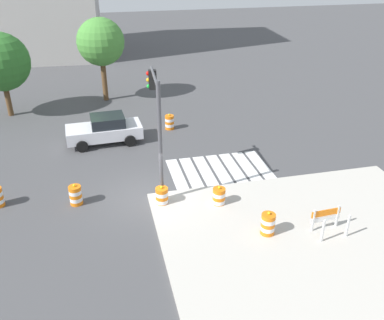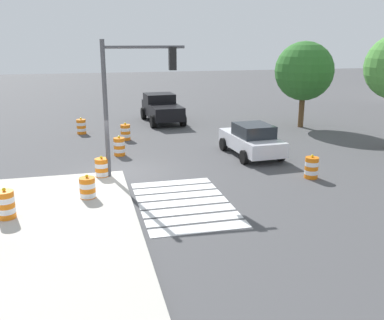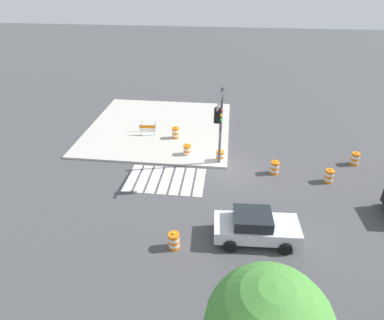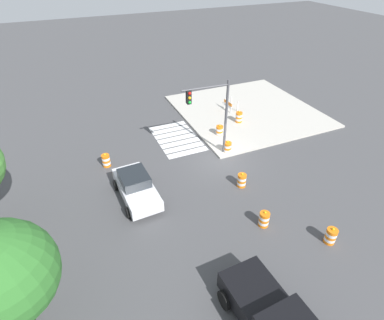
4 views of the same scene
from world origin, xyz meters
name	(u,v)px [view 1 (image 1 of 4)]	position (x,y,z in m)	size (l,w,h in m)	color
ground_plane	(147,197)	(0.00, 0.00, 0.00)	(120.00, 120.00, 0.00)	#474749
sidewalk_corner	(332,260)	(6.00, -6.00, 0.07)	(12.00, 12.00, 0.15)	#BCB7AD
crosswalk_stripes	(219,169)	(4.00, 1.80, 0.01)	(5.10, 3.20, 0.02)	silver
sports_car	(105,129)	(-1.54, 6.56, 0.81)	(4.39, 2.31, 1.63)	silver
traffic_barrel_crosswalk_end	(162,197)	(0.55, -0.88, 0.45)	(0.56, 0.56, 1.02)	orange
traffic_barrel_median_near	(219,197)	(2.99, -1.50, 0.45)	(0.56, 0.56, 1.02)	orange
traffic_barrel_far_curb	(76,195)	(-3.18, 0.15, 0.45)	(0.56, 0.56, 1.02)	orange
traffic_barrel_lane_center	(170,122)	(2.48, 7.66, 0.45)	(0.56, 0.56, 1.02)	orange
traffic_barrel_on_sidewalk	(268,224)	(4.25, -4.04, 0.60)	(0.56, 0.56, 1.02)	orange
construction_barricade	(328,219)	(6.62, -4.41, 0.72)	(1.30, 0.84, 1.00)	silver
traffic_light_pole	(156,112)	(0.66, 0.54, 3.91)	(0.48, 3.29, 5.50)	#4C4C51
street_tree_streetside_near	(101,42)	(-1.14, 14.24, 4.25)	(3.36, 3.36, 5.96)	brown
street_tree_streetside_mid	(0,62)	(-7.64, 12.50, 3.65)	(3.77, 3.77, 5.55)	brown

